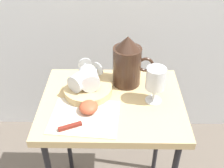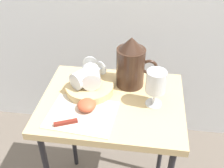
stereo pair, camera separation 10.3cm
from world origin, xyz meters
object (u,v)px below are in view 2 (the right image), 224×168
(wine_glass_tipped_near, at_px, (91,76))
(apple_half_left, at_px, (86,105))
(wine_glass_upright, at_px, (156,84))
(pitcher, at_px, (131,66))
(table, at_px, (112,113))
(basket_tray, at_px, (90,88))
(apple_half_right, at_px, (87,105))
(wine_glass_tipped_far, at_px, (84,78))
(knife, at_px, (76,121))

(wine_glass_tipped_near, bearing_deg, apple_half_left, -87.42)
(wine_glass_tipped_near, xyz_separation_m, apple_half_left, (0.01, -0.12, -0.05))
(wine_glass_upright, relative_size, apple_half_left, 2.20)
(pitcher, bearing_deg, wine_glass_upright, -49.99)
(pitcher, bearing_deg, wine_glass_tipped_near, -155.44)
(table, relative_size, pitcher, 3.05)
(basket_tray, xyz_separation_m, apple_half_left, (0.01, -0.11, 0.01))
(wine_glass_upright, xyz_separation_m, apple_half_right, (-0.25, -0.06, -0.08))
(table, xyz_separation_m, wine_glass_tipped_far, (-0.12, 0.04, 0.14))
(apple_half_left, bearing_deg, wine_glass_tipped_far, 106.73)
(apple_half_left, bearing_deg, knife, -108.01)
(wine_glass_tipped_far, relative_size, knife, 0.73)
(wine_glass_tipped_far, distance_m, apple_half_left, 0.13)
(table, xyz_separation_m, apple_half_left, (-0.09, -0.07, 0.09))
(pitcher, distance_m, wine_glass_tipped_near, 0.17)
(wine_glass_tipped_far, bearing_deg, apple_half_left, -73.27)
(wine_glass_tipped_far, height_order, knife, wine_glass_tipped_far)
(table, relative_size, wine_glass_tipped_near, 4.04)
(wine_glass_tipped_near, bearing_deg, knife, -95.33)
(basket_tray, height_order, pitcher, pitcher)
(pitcher, bearing_deg, basket_tray, -154.53)
(basket_tray, bearing_deg, wine_glass_tipped_near, 42.97)
(wine_glass_tipped_far, distance_m, apple_half_right, 0.12)
(apple_half_left, xyz_separation_m, knife, (-0.02, -0.07, -0.01))
(wine_glass_upright, distance_m, wine_glass_tipped_near, 0.26)
(basket_tray, bearing_deg, table, -24.08)
(basket_tray, xyz_separation_m, wine_glass_upright, (0.26, -0.05, 0.08))
(table, relative_size, basket_tray, 3.42)
(apple_half_left, relative_size, apple_half_right, 1.00)
(pitcher, relative_size, apple_half_left, 3.20)
(pitcher, xyz_separation_m, apple_half_left, (-0.15, -0.19, -0.07))
(table, distance_m, apple_half_left, 0.15)
(wine_glass_tipped_near, distance_m, knife, 0.20)
(wine_glass_tipped_far, bearing_deg, table, -18.84)
(apple_half_left, bearing_deg, wine_glass_upright, 15.45)
(table, height_order, knife, knife)
(wine_glass_upright, relative_size, knife, 0.71)
(table, relative_size, apple_half_left, 9.75)
(wine_glass_tipped_near, xyz_separation_m, knife, (-0.02, -0.19, -0.06))
(table, xyz_separation_m, basket_tray, (-0.10, 0.04, 0.09))
(apple_half_left, relative_size, knife, 0.32)
(apple_half_left, distance_m, knife, 0.08)
(table, bearing_deg, apple_half_right, -141.94)
(pitcher, relative_size, apple_half_right, 3.20)
(basket_tray, relative_size, wine_glass_tipped_near, 1.18)
(table, bearing_deg, pitcher, 63.17)
(table, distance_m, basket_tray, 0.14)
(pitcher, relative_size, wine_glass_tipped_far, 1.40)
(wine_glass_upright, distance_m, knife, 0.32)
(knife, bearing_deg, apple_half_left, 71.99)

